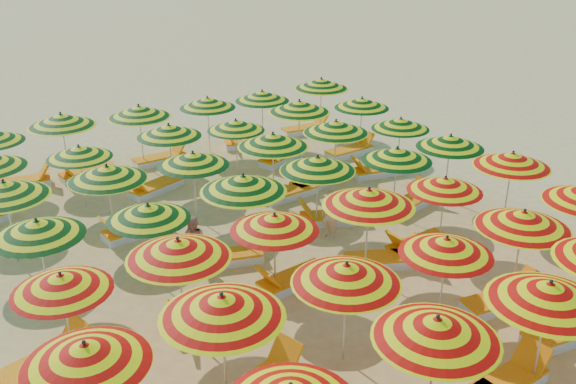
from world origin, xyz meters
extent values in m
plane|color=#F2C96B|center=(0.00, 0.00, 0.00)|extent=(120.00, 120.00, 0.00)
sphere|color=black|center=(-3.49, -5.59, 1.95)|extent=(0.06, 0.06, 0.06)
cylinder|color=silver|center=(-0.91, -5.50, 0.98)|extent=(0.04, 0.04, 1.97)
cone|color=orange|center=(-0.91, -5.50, 1.84)|extent=(2.48, 2.48, 0.37)
sphere|color=black|center=(-0.91, -5.50, 2.05)|extent=(0.07, 0.07, 0.07)
cylinder|color=silver|center=(1.27, -5.74, 1.01)|extent=(0.04, 0.04, 2.02)
cone|color=orange|center=(1.27, -5.74, 1.89)|extent=(2.62, 2.62, 0.38)
sphere|color=black|center=(1.27, -5.74, 2.11)|extent=(0.07, 0.07, 0.07)
cone|color=orange|center=(-5.59, -3.38, 1.76)|extent=(2.29, 2.29, 0.36)
sphere|color=black|center=(-5.59, -3.38, 1.96)|extent=(0.06, 0.06, 0.06)
cylinder|color=silver|center=(-3.47, -3.43, 1.01)|extent=(0.04, 0.04, 2.03)
cone|color=orange|center=(-3.47, -3.43, 1.89)|extent=(2.53, 2.53, 0.39)
sphere|color=black|center=(-3.47, -3.43, 2.11)|extent=(0.07, 0.07, 0.07)
cylinder|color=silver|center=(-1.15, -3.50, 0.97)|extent=(0.04, 0.04, 1.95)
cone|color=orange|center=(-1.15, -3.50, 1.82)|extent=(2.44, 2.44, 0.37)
sphere|color=black|center=(-1.15, -3.50, 2.03)|extent=(0.06, 0.06, 0.06)
cylinder|color=silver|center=(1.20, -3.45, 0.91)|extent=(0.03, 0.03, 1.82)
cone|color=orange|center=(1.20, -3.45, 1.70)|extent=(2.24, 2.24, 0.35)
sphere|color=black|center=(1.20, -3.45, 1.90)|extent=(0.06, 0.06, 0.06)
cylinder|color=silver|center=(3.20, -3.54, 0.97)|extent=(0.04, 0.04, 1.94)
cone|color=orange|center=(3.20, -3.54, 1.81)|extent=(2.51, 2.51, 0.37)
sphere|color=black|center=(3.20, -3.54, 2.02)|extent=(0.06, 0.06, 0.06)
cylinder|color=silver|center=(-5.43, -1.03, 0.88)|extent=(0.03, 0.03, 1.76)
cone|color=orange|center=(-5.43, -1.03, 1.65)|extent=(2.00, 2.00, 0.34)
sphere|color=black|center=(-5.43, -1.03, 1.84)|extent=(0.06, 0.06, 0.06)
cylinder|color=silver|center=(-3.35, -1.25, 0.99)|extent=(0.04, 0.04, 1.98)
cone|color=orange|center=(-3.35, -1.25, 1.85)|extent=(2.42, 2.42, 0.38)
sphere|color=black|center=(-3.35, -1.25, 2.06)|extent=(0.07, 0.07, 0.07)
cylinder|color=silver|center=(-1.16, -0.96, 0.92)|extent=(0.04, 0.04, 1.84)
cone|color=orange|center=(-1.16, -0.96, 1.72)|extent=(2.09, 2.09, 0.35)
sphere|color=black|center=(-1.16, -0.96, 1.92)|extent=(0.06, 0.06, 0.06)
cylinder|color=silver|center=(1.01, -1.23, 1.02)|extent=(0.04, 0.04, 2.03)
cone|color=orange|center=(1.01, -1.23, 1.90)|extent=(2.66, 2.66, 0.39)
sphere|color=black|center=(1.01, -1.23, 2.12)|extent=(0.07, 0.07, 0.07)
cylinder|color=silver|center=(3.35, -1.10, 0.89)|extent=(0.03, 0.03, 1.78)
cone|color=orange|center=(3.35, -1.10, 1.67)|extent=(1.82, 1.82, 0.34)
sphere|color=black|center=(3.35, -1.10, 1.86)|extent=(0.06, 0.06, 0.06)
cylinder|color=silver|center=(5.68, -1.00, 0.97)|extent=(0.04, 0.04, 1.95)
cone|color=orange|center=(5.68, -1.00, 1.82)|extent=(2.16, 2.16, 0.37)
sphere|color=black|center=(5.68, -1.00, 2.03)|extent=(0.06, 0.06, 0.06)
cylinder|color=silver|center=(-5.42, 1.14, 0.94)|extent=(0.04, 0.04, 1.87)
cone|color=#777A03|center=(-5.42, 1.14, 1.75)|extent=(2.05, 2.05, 0.36)
sphere|color=black|center=(-5.42, 1.14, 1.95)|extent=(0.06, 0.06, 0.06)
cylinder|color=silver|center=(-3.21, 0.91, 0.90)|extent=(0.03, 0.03, 1.79)
cone|color=#777A03|center=(-3.21, 0.91, 1.67)|extent=(1.95, 1.95, 0.34)
sphere|color=black|center=(-3.21, 0.91, 1.87)|extent=(0.06, 0.06, 0.06)
cylinder|color=silver|center=(-0.95, 0.90, 1.00)|extent=(0.04, 0.04, 2.01)
cone|color=#777A03|center=(-0.95, 0.90, 1.87)|extent=(2.62, 2.62, 0.38)
sphere|color=black|center=(-0.95, 0.90, 2.09)|extent=(0.07, 0.07, 0.07)
cylinder|color=silver|center=(1.30, 1.27, 0.96)|extent=(0.04, 0.04, 1.93)
cone|color=#777A03|center=(1.30, 1.27, 1.80)|extent=(1.97, 1.97, 0.37)
sphere|color=black|center=(1.30, 1.27, 2.01)|extent=(0.06, 0.06, 0.06)
cylinder|color=silver|center=(3.54, 0.93, 0.93)|extent=(0.04, 0.04, 1.87)
cone|color=#777A03|center=(3.54, 0.93, 1.74)|extent=(2.40, 2.40, 0.36)
sphere|color=black|center=(3.54, 0.93, 1.95)|extent=(0.06, 0.06, 0.06)
cylinder|color=silver|center=(5.45, 0.97, 0.94)|extent=(0.04, 0.04, 1.88)
cone|color=#777A03|center=(5.45, 0.97, 1.75)|extent=(2.08, 2.08, 0.36)
sphere|color=black|center=(5.45, 0.97, 1.96)|extent=(0.06, 0.06, 0.06)
cylinder|color=silver|center=(-5.71, 3.34, 0.99)|extent=(0.04, 0.04, 1.98)
cone|color=#777A03|center=(-5.71, 3.34, 1.85)|extent=(2.41, 2.41, 0.38)
sphere|color=black|center=(-5.71, 3.34, 2.06)|extent=(0.07, 0.07, 0.07)
cylinder|color=silver|center=(-3.40, 3.33, 0.95)|extent=(0.04, 0.04, 1.91)
cone|color=#777A03|center=(-3.40, 3.33, 1.78)|extent=(1.98, 1.98, 0.36)
sphere|color=black|center=(-3.40, 3.33, 1.99)|extent=(0.06, 0.06, 0.06)
cylinder|color=silver|center=(-1.19, 3.31, 0.93)|extent=(0.04, 0.04, 1.86)
cone|color=#777A03|center=(-1.19, 3.31, 1.73)|extent=(2.44, 2.44, 0.35)
sphere|color=black|center=(-1.19, 3.31, 1.94)|extent=(0.06, 0.06, 0.06)
cylinder|color=silver|center=(1.15, 3.30, 0.99)|extent=(0.04, 0.04, 1.97)
cone|color=#777A03|center=(1.15, 3.30, 1.84)|extent=(2.11, 2.11, 0.38)
sphere|color=black|center=(1.15, 3.30, 2.06)|extent=(0.07, 0.07, 0.07)
cylinder|color=silver|center=(3.37, 3.53, 0.97)|extent=(0.04, 0.04, 1.93)
cone|color=#777A03|center=(3.37, 3.53, 1.80)|extent=(2.30, 2.30, 0.37)
sphere|color=black|center=(3.37, 3.53, 2.02)|extent=(0.06, 0.06, 0.06)
cylinder|color=silver|center=(5.53, 3.20, 0.89)|extent=(0.03, 0.03, 1.77)
cone|color=#777A03|center=(5.53, 3.20, 1.66)|extent=(2.17, 2.17, 0.34)
sphere|color=black|center=(5.53, 3.20, 1.85)|extent=(0.06, 0.06, 0.06)
cylinder|color=silver|center=(-3.55, 5.59, 0.88)|extent=(0.03, 0.03, 1.75)
cone|color=#777A03|center=(-3.55, 5.59, 1.64)|extent=(1.86, 1.86, 0.33)
sphere|color=black|center=(-3.55, 5.59, 1.83)|extent=(0.06, 0.06, 0.06)
cylinder|color=silver|center=(-0.94, 5.73, 0.95)|extent=(0.04, 0.04, 1.90)
cone|color=#777A03|center=(-0.94, 5.73, 1.77)|extent=(2.26, 2.26, 0.36)
sphere|color=black|center=(-0.94, 5.73, 1.98)|extent=(0.06, 0.06, 0.06)
cylinder|color=silver|center=(1.13, 5.61, 0.88)|extent=(0.03, 0.03, 1.76)
cone|color=#777A03|center=(1.13, 5.61, 1.64)|extent=(2.18, 2.18, 0.33)
sphere|color=black|center=(1.13, 5.61, 1.83)|extent=(0.06, 0.06, 0.06)
cylinder|color=silver|center=(3.45, 5.72, 1.00)|extent=(0.04, 0.04, 2.00)
cone|color=#777A03|center=(3.45, 5.72, 1.87)|extent=(2.63, 2.63, 0.38)
sphere|color=black|center=(3.45, 5.72, 2.09)|extent=(0.07, 0.07, 0.07)
cylinder|color=silver|center=(5.77, 5.51, 0.92)|extent=(0.03, 0.03, 1.83)
cone|color=#777A03|center=(5.77, 5.51, 1.71)|extent=(2.09, 2.09, 0.35)
sphere|color=black|center=(5.77, 5.51, 1.91)|extent=(0.06, 0.06, 0.06)
cylinder|color=silver|center=(-3.47, 7.98, 1.01)|extent=(0.04, 0.04, 2.02)
cone|color=#777A03|center=(-3.47, 7.98, 1.88)|extent=(2.46, 2.46, 0.38)
sphere|color=black|center=(-3.47, 7.98, 2.10)|extent=(0.07, 0.07, 0.07)
cylinder|color=silver|center=(-1.15, 7.82, 0.99)|extent=(0.04, 0.04, 1.98)
cone|color=#777A03|center=(-1.15, 7.82, 1.85)|extent=(2.21, 2.21, 0.38)
sphere|color=black|center=(-1.15, 7.82, 2.06)|extent=(0.07, 0.07, 0.07)
cylinder|color=silver|center=(1.26, 8.01, 0.94)|extent=(0.04, 0.04, 1.87)
cone|color=#777A03|center=(1.26, 8.01, 1.75)|extent=(2.30, 2.30, 0.36)
sphere|color=black|center=(1.26, 8.01, 1.95)|extent=(0.06, 0.06, 0.06)
cylinder|color=silver|center=(3.20, 7.80, 0.95)|extent=(0.04, 0.04, 1.89)
cone|color=#777A03|center=(3.20, 7.80, 1.77)|extent=(1.91, 1.91, 0.36)
sphere|color=black|center=(3.20, 7.80, 1.97)|extent=(0.06, 0.06, 0.06)
cylinder|color=silver|center=(5.69, 7.91, 1.00)|extent=(0.04, 0.04, 2.00)
cone|color=#777A03|center=(5.69, 7.91, 1.87)|extent=(2.36, 2.36, 0.38)
sphere|color=black|center=(5.69, 7.91, 2.09)|extent=(0.07, 0.07, 0.07)
cube|color=orange|center=(0.72, -5.62, 0.23)|extent=(1.76, 0.78, 0.06)
cube|color=orange|center=(1.41, -5.54, 0.45)|extent=(0.43, 0.62, 0.48)
cube|color=white|center=(2.84, -5.14, 0.10)|extent=(1.76, 0.77, 0.20)
cube|color=orange|center=(2.84, -5.14, 0.23)|extent=(1.76, 0.77, 0.06)
cube|color=orange|center=(-2.92, -3.53, 0.23)|extent=(1.80, 1.09, 0.06)
cube|color=orange|center=(-2.26, -3.31, 0.45)|extent=(0.53, 0.67, 0.48)
cube|color=white|center=(2.65, -3.73, 0.10)|extent=(1.76, 0.78, 0.20)
cube|color=orange|center=(2.65, -3.73, 0.23)|extent=(1.76, 0.78, 0.06)
cube|color=orange|center=(3.34, -3.82, 0.45)|extent=(0.43, 0.62, 0.48)
cube|color=white|center=(-5.98, -1.08, 0.10)|extent=(1.80, 1.08, 0.20)
cube|color=orange|center=(-5.98, -1.08, 0.23)|extent=(1.80, 1.08, 0.06)
cube|color=orange|center=(-5.32, -0.86, 0.45)|extent=(0.53, 0.66, 0.48)
cube|color=white|center=(-2.80, -1.44, 0.10)|extent=(1.78, 0.91, 0.20)
cube|color=orange|center=(-2.80, -1.44, 0.23)|extent=(1.78, 0.91, 0.06)
cube|color=orange|center=(-3.49, -1.30, 0.45)|extent=(0.48, 0.64, 0.48)
cube|color=white|center=(-0.61, -0.83, 0.10)|extent=(1.77, 0.82, 0.20)
cube|color=orange|center=(-0.61, -0.83, 0.23)|extent=(1.77, 0.82, 0.06)
cube|color=orange|center=(-1.31, -0.93, 0.45)|extent=(0.44, 0.63, 0.48)
cube|color=white|center=(1.56, -1.10, 0.10)|extent=(1.79, 1.21, 0.20)
cube|color=orange|center=(1.56, -1.10, 0.23)|extent=(1.79, 1.21, 0.06)
cube|color=orange|center=(2.21, -1.38, 0.45)|extent=(0.56, 0.68, 0.48)
cube|color=white|center=(2.80, -0.97, 0.10)|extent=(1.74, 0.72, 0.20)
cube|color=orange|center=(2.80, -0.97, 0.23)|extent=(1.74, 0.72, 0.06)
cube|color=orange|center=(2.10, -1.03, 0.45)|extent=(0.41, 0.61, 0.48)
cube|color=white|center=(-1.50, 0.80, 0.10)|extent=(1.79, 1.00, 0.20)
cube|color=orange|center=(-1.50, 0.80, 0.23)|extent=(1.79, 1.00, 0.06)
cube|color=orange|center=(-2.18, 0.98, 0.45)|extent=(0.50, 0.65, 0.48)
cube|color=white|center=(1.85, 1.33, 0.10)|extent=(1.79, 1.19, 0.20)
cube|color=orange|center=(1.85, 1.33, 0.23)|extent=(1.79, 1.19, 0.06)
cube|color=orange|center=(1.20, 1.60, 0.45)|extent=(0.56, 0.68, 0.48)
cube|color=white|center=(4.09, 0.99, 0.10)|extent=(1.79, 1.01, 0.20)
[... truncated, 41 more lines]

